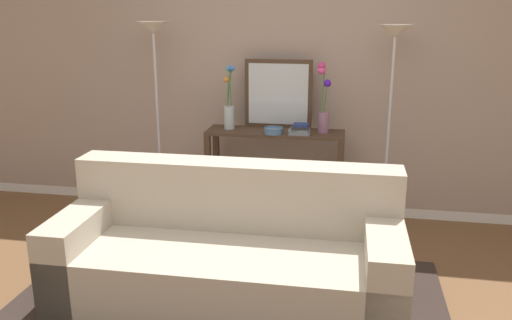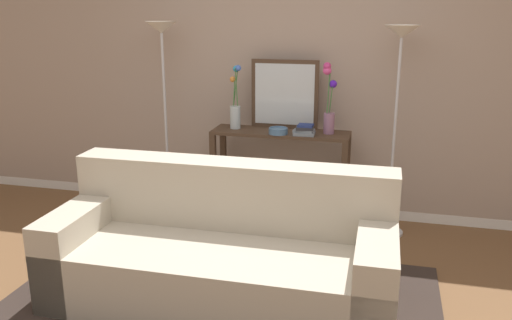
{
  "view_description": "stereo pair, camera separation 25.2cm",
  "coord_description": "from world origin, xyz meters",
  "px_view_note": "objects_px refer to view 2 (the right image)",
  "views": [
    {
      "loc": [
        0.59,
        -2.78,
        1.87
      ],
      "look_at": [
        -0.09,
        0.96,
        0.78
      ],
      "focal_mm": 37.24,
      "sensor_mm": 36.0,
      "label": 1
    },
    {
      "loc": [
        0.84,
        -2.72,
        1.87
      ],
      "look_at": [
        -0.09,
        0.96,
        0.78
      ],
      "focal_mm": 37.24,
      "sensor_mm": 36.0,
      "label": 2
    }
  ],
  "objects_px": {
    "couch": "(223,255)",
    "book_stack": "(304,130)",
    "console_table": "(280,161)",
    "book_row_under_console": "(247,213)",
    "floor_lamp_right": "(399,73)",
    "vase_tall_flowers": "(235,107)",
    "fruit_bowl": "(278,131)",
    "wall_mirror": "(285,94)",
    "floor_lamp_left": "(163,65)",
    "vase_short_flowers": "(329,105)"
  },
  "relations": [
    {
      "from": "book_stack",
      "to": "floor_lamp_right",
      "type": "bearing_deg",
      "value": 4.86
    },
    {
      "from": "vase_short_flowers",
      "to": "book_stack",
      "type": "height_order",
      "value": "vase_short_flowers"
    },
    {
      "from": "floor_lamp_left",
      "to": "book_row_under_console",
      "type": "relative_size",
      "value": 4.68
    },
    {
      "from": "console_table",
      "to": "floor_lamp_right",
      "type": "height_order",
      "value": "floor_lamp_right"
    },
    {
      "from": "couch",
      "to": "book_stack",
      "type": "distance_m",
      "value": 1.46
    },
    {
      "from": "floor_lamp_left",
      "to": "book_row_under_console",
      "type": "distance_m",
      "value": 1.53
    },
    {
      "from": "wall_mirror",
      "to": "vase_tall_flowers",
      "type": "xyz_separation_m",
      "value": [
        -0.42,
        -0.12,
        -0.11
      ]
    },
    {
      "from": "vase_tall_flowers",
      "to": "floor_lamp_left",
      "type": "bearing_deg",
      "value": -176.04
    },
    {
      "from": "couch",
      "to": "console_table",
      "type": "height_order",
      "value": "couch"
    },
    {
      "from": "couch",
      "to": "vase_short_flowers",
      "type": "xyz_separation_m",
      "value": [
        0.5,
        1.41,
        0.78
      ]
    },
    {
      "from": "couch",
      "to": "vase_tall_flowers",
      "type": "distance_m",
      "value": 1.61
    },
    {
      "from": "console_table",
      "to": "book_row_under_console",
      "type": "xyz_separation_m",
      "value": [
        -0.31,
        0.0,
        -0.51
      ]
    },
    {
      "from": "floor_lamp_right",
      "to": "vase_short_flowers",
      "type": "distance_m",
      "value": 0.62
    },
    {
      "from": "wall_mirror",
      "to": "couch",
      "type": "bearing_deg",
      "value": -93.54
    },
    {
      "from": "floor_lamp_left",
      "to": "vase_short_flowers",
      "type": "distance_m",
      "value": 1.5
    },
    {
      "from": "console_table",
      "to": "floor_lamp_left",
      "type": "distance_m",
      "value": 1.34
    },
    {
      "from": "book_row_under_console",
      "to": "console_table",
      "type": "bearing_deg",
      "value": -0.0
    },
    {
      "from": "fruit_bowl",
      "to": "wall_mirror",
      "type": "bearing_deg",
      "value": 89.46
    },
    {
      "from": "vase_short_flowers",
      "to": "book_row_under_console",
      "type": "distance_m",
      "value": 1.26
    },
    {
      "from": "console_table",
      "to": "couch",
      "type": "bearing_deg",
      "value": -93.78
    },
    {
      "from": "floor_lamp_left",
      "to": "fruit_bowl",
      "type": "bearing_deg",
      "value": -4.22
    },
    {
      "from": "console_table",
      "to": "vase_short_flowers",
      "type": "height_order",
      "value": "vase_short_flowers"
    },
    {
      "from": "vase_short_flowers",
      "to": "book_row_under_console",
      "type": "height_order",
      "value": "vase_short_flowers"
    },
    {
      "from": "console_table",
      "to": "book_row_under_console",
      "type": "bearing_deg",
      "value": 180.0
    },
    {
      "from": "console_table",
      "to": "vase_short_flowers",
      "type": "distance_m",
      "value": 0.66
    },
    {
      "from": "vase_tall_flowers",
      "to": "book_stack",
      "type": "height_order",
      "value": "vase_tall_flowers"
    },
    {
      "from": "floor_lamp_left",
      "to": "wall_mirror",
      "type": "xyz_separation_m",
      "value": [
        1.07,
        0.16,
        -0.24
      ]
    },
    {
      "from": "vase_short_flowers",
      "to": "console_table",
      "type": "bearing_deg",
      "value": -176.38
    },
    {
      "from": "vase_tall_flowers",
      "to": "fruit_bowl",
      "type": "xyz_separation_m",
      "value": [
        0.41,
        -0.12,
        -0.16
      ]
    },
    {
      "from": "fruit_bowl",
      "to": "console_table",
      "type": "bearing_deg",
      "value": 90.38
    },
    {
      "from": "book_row_under_console",
      "to": "floor_lamp_right",
      "type": "bearing_deg",
      "value": -1.09
    },
    {
      "from": "couch",
      "to": "console_table",
      "type": "distance_m",
      "value": 1.41
    },
    {
      "from": "console_table",
      "to": "vase_short_flowers",
      "type": "xyz_separation_m",
      "value": [
        0.41,
        0.03,
        0.52
      ]
    },
    {
      "from": "floor_lamp_right",
      "to": "wall_mirror",
      "type": "xyz_separation_m",
      "value": [
        -0.95,
        0.16,
        -0.23
      ]
    },
    {
      "from": "wall_mirror",
      "to": "vase_short_flowers",
      "type": "relative_size",
      "value": 1.01
    },
    {
      "from": "book_row_under_console",
      "to": "wall_mirror",
      "type": "bearing_deg",
      "value": 24.51
    },
    {
      "from": "console_table",
      "to": "floor_lamp_left",
      "type": "height_order",
      "value": "floor_lamp_left"
    },
    {
      "from": "book_stack",
      "to": "console_table",
      "type": "bearing_deg",
      "value": 158.76
    },
    {
      "from": "couch",
      "to": "book_row_under_console",
      "type": "relative_size",
      "value": 5.86
    },
    {
      "from": "console_table",
      "to": "fruit_bowl",
      "type": "xyz_separation_m",
      "value": [
        0.0,
        -0.1,
        0.3
      ]
    },
    {
      "from": "floor_lamp_right",
      "to": "fruit_bowl",
      "type": "bearing_deg",
      "value": -175.31
    },
    {
      "from": "vase_short_flowers",
      "to": "fruit_bowl",
      "type": "xyz_separation_m",
      "value": [
        -0.41,
        -0.13,
        -0.22
      ]
    },
    {
      "from": "vase_short_flowers",
      "to": "floor_lamp_right",
      "type": "bearing_deg",
      "value": -5.17
    },
    {
      "from": "floor_lamp_left",
      "to": "fruit_bowl",
      "type": "xyz_separation_m",
      "value": [
        1.06,
        -0.08,
        -0.52
      ]
    },
    {
      "from": "console_table",
      "to": "floor_lamp_right",
      "type": "xyz_separation_m",
      "value": [
        0.96,
        -0.02,
        0.8
      ]
    },
    {
      "from": "vase_short_flowers",
      "to": "book_stack",
      "type": "relative_size",
      "value": 3.29
    },
    {
      "from": "wall_mirror",
      "to": "fruit_bowl",
      "type": "xyz_separation_m",
      "value": [
        -0.0,
        -0.24,
        -0.27
      ]
    },
    {
      "from": "fruit_bowl",
      "to": "book_row_under_console",
      "type": "xyz_separation_m",
      "value": [
        -0.31,
        0.1,
        -0.81
      ]
    },
    {
      "from": "vase_tall_flowers",
      "to": "book_row_under_console",
      "type": "distance_m",
      "value": 0.98
    },
    {
      "from": "wall_mirror",
      "to": "floor_lamp_right",
      "type": "bearing_deg",
      "value": -9.77
    }
  ]
}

